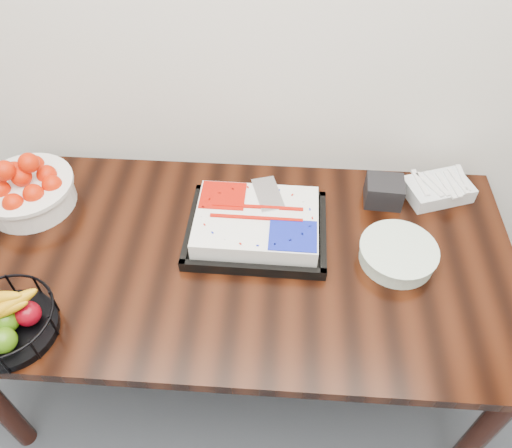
# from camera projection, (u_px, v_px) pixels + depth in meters

# --- Properties ---
(table) EXTENTS (1.80, 0.90, 0.75)m
(table) POSITION_uv_depth(u_px,v_px,m) (239.00, 271.00, 1.69)
(table) COLOR black
(table) RESTS_ON ground
(cake_tray) EXTENTS (0.47, 0.37, 0.10)m
(cake_tray) POSITION_uv_depth(u_px,v_px,m) (257.00, 225.00, 1.66)
(cake_tray) COLOR black
(cake_tray) RESTS_ON table
(tangerine_bowl) EXTENTS (0.32, 0.32, 0.21)m
(tangerine_bowl) POSITION_uv_depth(u_px,v_px,m) (25.00, 185.00, 1.72)
(tangerine_bowl) COLOR white
(tangerine_bowl) RESTS_ON table
(fruit_basket) EXTENTS (0.28, 0.28, 0.15)m
(fruit_basket) POSITION_uv_depth(u_px,v_px,m) (6.00, 321.00, 1.39)
(fruit_basket) COLOR black
(fruit_basket) RESTS_ON table
(plate_stack) EXTENTS (0.25, 0.25, 0.06)m
(plate_stack) POSITION_uv_depth(u_px,v_px,m) (398.00, 254.00, 1.59)
(plate_stack) COLOR white
(plate_stack) RESTS_ON table
(fork_bag) EXTENTS (0.26, 0.21, 0.06)m
(fork_bag) POSITION_uv_depth(u_px,v_px,m) (438.00, 189.00, 1.79)
(fork_bag) COLOR silver
(fork_bag) RESTS_ON table
(napkin_box) EXTENTS (0.13, 0.12, 0.09)m
(napkin_box) POSITION_uv_depth(u_px,v_px,m) (384.00, 191.00, 1.76)
(napkin_box) COLOR black
(napkin_box) RESTS_ON table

